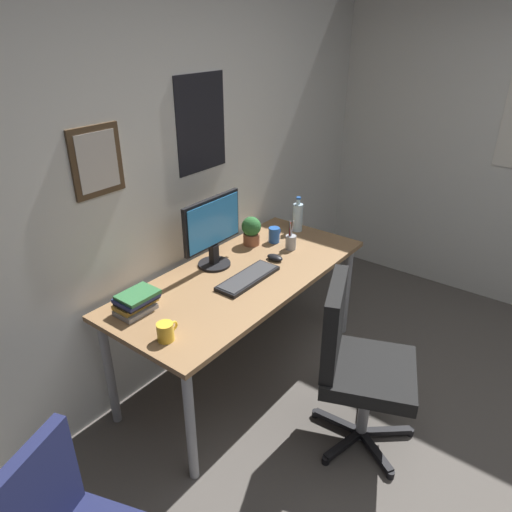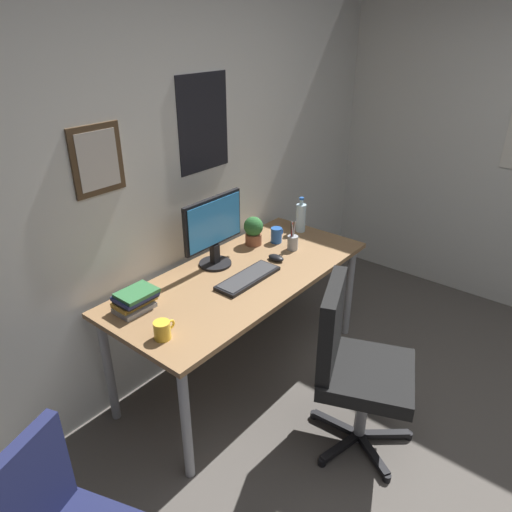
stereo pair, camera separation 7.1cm
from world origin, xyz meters
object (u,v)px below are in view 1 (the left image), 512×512
Objects in this scene: pen_cup at (291,241)px; book_stack_left at (136,301)px; coffee_mug_far at (274,235)px; computer_mouse at (275,258)px; monitor at (213,229)px; potted_plant at (251,230)px; keyboard at (248,278)px; water_bottle at (298,217)px; coffee_mug_near at (166,332)px; office_chair at (355,359)px.

book_stack_left is (-1.10, 0.22, 0.00)m from pen_cup.
computer_mouse is at bearing -143.64° from coffee_mug_far.
monitor is 0.40m from potted_plant.
keyboard is 3.91× the size of computer_mouse.
water_bottle is 1.39m from book_stack_left.
water_bottle reaches higher than book_stack_left.
coffee_mug_far reaches higher than coffee_mug_near.
computer_mouse is at bearing 4.27° from keyboard.
computer_mouse is 0.94m from book_stack_left.
book_stack_left reaches higher than keyboard.
computer_mouse is at bearing -42.75° from monitor.
computer_mouse is 0.99m from coffee_mug_near.
coffee_mug_far is 0.58× the size of potted_plant.
keyboard is at bearing -23.02° from book_stack_left.
coffee_mug_near is at bearing -175.90° from computer_mouse.
coffee_mug_near is 1.06× the size of coffee_mug_far.
pen_cup reaches higher than keyboard.
coffee_mug_near is 1.23m from coffee_mug_far.
keyboard is at bearing 86.94° from office_chair.
pen_cup is (-0.02, -0.15, 0.00)m from coffee_mug_far.
coffee_mug_far is (0.50, -0.10, -0.19)m from monitor.
monitor is 0.80m from coffee_mug_near.
book_stack_left is at bearing 165.46° from computer_mouse.
office_chair reaches higher than pen_cup.
book_stack_left is at bearing 119.93° from office_chair.
potted_plant is at bearing 1.62° from book_stack_left.
office_chair is at bearing -93.06° from keyboard.
coffee_mug_near is (-0.68, -0.05, 0.03)m from keyboard.
keyboard is at bearing -175.95° from pen_cup.
water_bottle is (0.78, 0.17, 0.09)m from keyboard.
coffee_mug_far is 0.52× the size of book_stack_left.
coffee_mug_far is at bearing 36.36° from computer_mouse.
water_bottle reaches higher than coffee_mug_near.
water_bottle is 2.24× the size of coffee_mug_far.
office_chair is 4.87× the size of potted_plant.
office_chair is 4.34× the size of book_stack_left.
pen_cup is (0.10, -0.25, -0.05)m from potted_plant.
computer_mouse is 0.92× the size of coffee_mug_near.
office_chair is 7.98× the size of coffee_mug_near.
book_stack_left is (-0.62, -0.03, -0.18)m from monitor.
book_stack_left reaches higher than computer_mouse.
water_bottle is at bearing -3.78° from book_stack_left.
coffee_mug_far is (1.21, 0.23, 0.01)m from coffee_mug_near.
book_stack_left is at bearing 156.98° from keyboard.
office_chair is at bearing -46.39° from coffee_mug_near.
office_chair is at bearing -125.13° from pen_cup.
coffee_mug_far is (0.22, 0.16, 0.03)m from computer_mouse.
potted_plant is (0.38, 0.00, -0.14)m from monitor.
water_bottle is at bearing 16.66° from computer_mouse.
keyboard is at bearing -144.23° from potted_plant.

